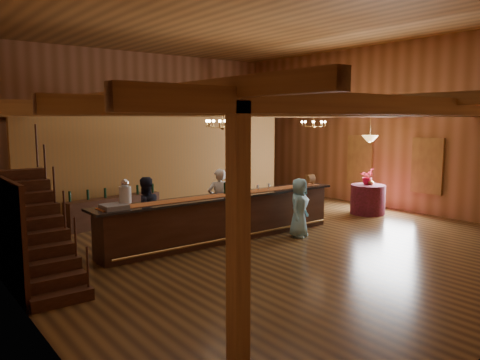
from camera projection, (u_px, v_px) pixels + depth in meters
floor at (247, 232)px, 12.49m from camera, size 14.00×14.00×0.00m
ceiling at (247, 19)px, 11.78m from camera, size 14.00×14.00×0.00m
wall_back at (132, 126)px, 17.63m from camera, size 12.00×0.10×5.50m
wall_right at (386, 127)px, 15.76m from camera, size 0.10×14.00×5.50m
beam_grid at (235, 110)px, 12.47m from camera, size 11.90×13.90×0.39m
support_posts at (259, 175)px, 11.89m from camera, size 9.20×10.20×3.20m
partition_wall at (166, 165)px, 14.73m from camera, size 9.00×0.18×3.10m
window_right_front at (428, 166)px, 14.63m from camera, size 0.12×1.05×1.75m
window_right_back at (360, 160)px, 16.67m from camera, size 0.12×1.05×1.75m
staircase at (38, 230)px, 8.48m from camera, size 1.00×2.80×2.00m
backroom_boxes at (144, 189)px, 16.56m from camera, size 4.10×0.60×1.10m
tasting_bar at (225, 217)px, 11.62m from camera, size 6.82×0.90×1.15m
beverage_dispenser at (125, 193)px, 9.99m from camera, size 0.26×0.26×0.60m
glass_rack_tray at (114, 207)px, 9.75m from camera, size 0.50×0.50×0.10m
raffle_drum at (310, 179)px, 13.27m from camera, size 0.34×0.24×0.30m
bar_bottle_0 at (225, 188)px, 11.70m from camera, size 0.07×0.07×0.30m
bar_bottle_1 at (236, 187)px, 11.90m from camera, size 0.07×0.07×0.30m
backbar_shelf at (114, 211)px, 13.35m from camera, size 2.89×0.89×0.80m
round_table at (368, 199)px, 14.86m from camera, size 1.08×1.08×0.93m
chandelier_left at (223, 123)px, 11.19m from camera, size 0.80×0.80×0.45m
chandelier_right at (313, 124)px, 15.56m from camera, size 0.80×0.80×0.50m
pendant_lamp at (370, 138)px, 14.61m from camera, size 0.52×0.52×0.90m
bartender at (219, 201)px, 12.40m from camera, size 0.73×0.61×1.71m
staff_second at (145, 211)px, 11.09m from camera, size 0.83×0.65×1.65m
guest at (299, 208)px, 11.94m from camera, size 0.87×0.73×1.51m
floor_plant at (241, 185)px, 16.70m from camera, size 0.75×0.62×1.31m
table_flowers at (367, 176)px, 14.92m from camera, size 0.58×0.55×0.51m
table_vase at (371, 180)px, 14.77m from camera, size 0.19×0.19×0.30m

